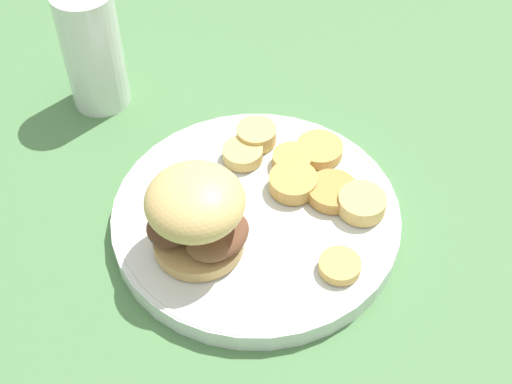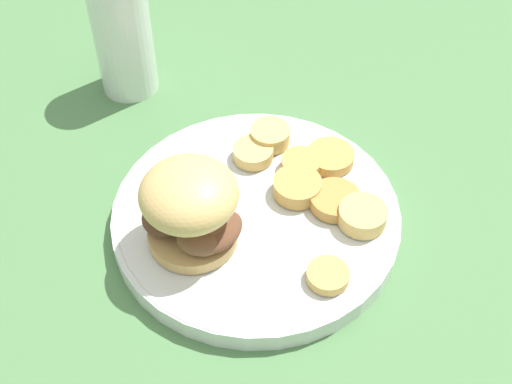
# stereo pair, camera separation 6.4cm
# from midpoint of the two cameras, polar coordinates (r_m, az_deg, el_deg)

# --- Properties ---
(ground_plane) EXTENTS (4.00, 4.00, 0.00)m
(ground_plane) POSITION_cam_midpoint_polar(r_m,az_deg,el_deg) (0.67, -2.71, -2.81)
(ground_plane) COLOR #4C7A47
(dinner_plate) EXTENTS (0.27, 0.27, 0.02)m
(dinner_plate) POSITION_cam_midpoint_polar(r_m,az_deg,el_deg) (0.66, -2.75, -2.15)
(dinner_plate) COLOR silver
(dinner_plate) RESTS_ON ground_plane
(sandwich) EXTENTS (0.08, 0.10, 0.08)m
(sandwich) POSITION_cam_midpoint_polar(r_m,az_deg,el_deg) (0.60, -7.67, -2.07)
(sandwich) COLOR tan
(sandwich) RESTS_ON dinner_plate
(potato_round_0) EXTENTS (0.05, 0.05, 0.01)m
(potato_round_0) POSITION_cam_midpoint_polar(r_m,az_deg,el_deg) (0.70, 2.51, 3.27)
(potato_round_0) COLOR tan
(potato_round_0) RESTS_ON dinner_plate
(potato_round_1) EXTENTS (0.04, 0.04, 0.01)m
(potato_round_1) POSITION_cam_midpoint_polar(r_m,az_deg,el_deg) (0.70, -3.69, 2.95)
(potato_round_1) COLOR #DBB766
(potato_round_1) RESTS_ON dinner_plate
(potato_round_2) EXTENTS (0.04, 0.04, 0.01)m
(potato_round_2) POSITION_cam_midpoint_polar(r_m,az_deg,el_deg) (0.69, 0.28, 2.45)
(potato_round_2) COLOR tan
(potato_round_2) RESTS_ON dinner_plate
(potato_round_3) EXTENTS (0.05, 0.05, 0.01)m
(potato_round_3) POSITION_cam_midpoint_polar(r_m,az_deg,el_deg) (0.66, 3.41, -0.11)
(potato_round_3) COLOR #BC8942
(potato_round_3) RESTS_ON dinner_plate
(potato_round_4) EXTENTS (0.05, 0.05, 0.02)m
(potato_round_4) POSITION_cam_midpoint_polar(r_m,az_deg,el_deg) (0.67, 0.27, 0.62)
(potato_round_4) COLOR tan
(potato_round_4) RESTS_ON dinner_plate
(potato_round_5) EXTENTS (0.04, 0.04, 0.02)m
(potato_round_5) POSITION_cam_midpoint_polar(r_m,az_deg,el_deg) (0.71, -2.53, 4.46)
(potato_round_5) COLOR #DBB766
(potato_round_5) RESTS_ON dinner_plate
(potato_round_6) EXTENTS (0.04, 0.04, 0.01)m
(potato_round_6) POSITION_cam_midpoint_polar(r_m,az_deg,el_deg) (0.61, 3.76, -6.09)
(potato_round_6) COLOR tan
(potato_round_6) RESTS_ON dinner_plate
(potato_round_7) EXTENTS (0.04, 0.04, 0.02)m
(potato_round_7) POSITION_cam_midpoint_polar(r_m,az_deg,el_deg) (0.65, 5.73, -1.08)
(potato_round_7) COLOR #DBB766
(potato_round_7) RESTS_ON dinner_plate
(drinking_glass) EXTENTS (0.06, 0.06, 0.14)m
(drinking_glass) POSITION_cam_midpoint_polar(r_m,az_deg,el_deg) (0.78, -15.29, 10.81)
(drinking_glass) COLOR silver
(drinking_glass) RESTS_ON ground_plane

